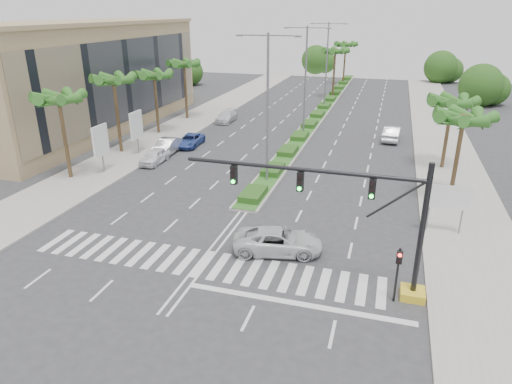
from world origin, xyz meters
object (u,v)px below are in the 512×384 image
car_parked_d (227,116)px  car_parked_a (154,156)px  car_crossing (278,241)px  car_parked_c (190,140)px  car_right (392,133)px  car_parked_b (167,147)px

car_parked_d → car_parked_a: bearing=-93.4°
car_crossing → car_parked_c: bearing=24.1°
car_parked_a → car_parked_d: 18.23m
car_parked_c → car_crossing: car_crossing is taller
car_parked_c → car_crossing: 24.42m
car_parked_a → car_parked_d: size_ratio=0.86×
car_parked_c → car_right: (20.62, 8.51, 0.18)m
car_parked_a → car_crossing: car_crossing is taller
car_parked_b → car_crossing: bearing=-47.8°
car_parked_b → car_right: (21.65, 11.85, 0.05)m
car_right → car_parked_c: bearing=26.9°
car_crossing → car_right: size_ratio=1.08×
car_parked_b → car_parked_c: (1.04, 3.34, -0.13)m
car_parked_d → car_right: bearing=-10.6°
car_parked_c → car_crossing: size_ratio=0.85×
car_parked_a → car_parked_d: (0.62, 18.22, -0.00)m
car_parked_d → car_right: 21.04m
car_parked_b → car_parked_d: car_parked_b is taller
car_parked_b → car_crossing: 22.53m
car_parked_c → car_parked_d: car_parked_d is taller
car_parked_d → car_parked_c: bearing=-90.7°
car_parked_c → car_right: car_right is taller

